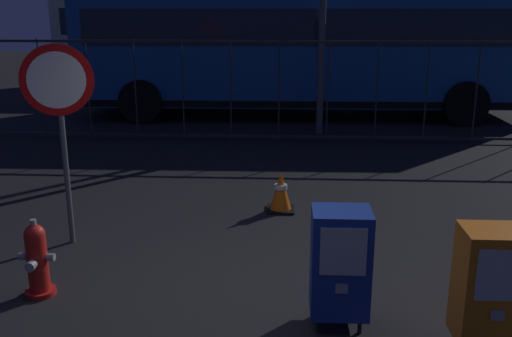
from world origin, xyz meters
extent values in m
plane|color=black|center=(0.00, 0.00, 0.00)|extent=(60.00, 60.00, 0.00)
cylinder|color=red|center=(-1.65, -0.06, 0.03)|extent=(0.28, 0.28, 0.05)
cylinder|color=red|center=(-1.65, -0.06, 0.33)|extent=(0.19, 0.19, 0.55)
sphere|color=red|center=(-1.65, -0.06, 0.60)|extent=(0.19, 0.19, 0.19)
cylinder|color=gray|center=(-1.65, -0.06, 0.72)|extent=(0.06, 0.06, 0.05)
cylinder|color=gray|center=(-1.65, -0.20, 0.35)|extent=(0.09, 0.08, 0.09)
cylinder|color=gray|center=(-1.78, -0.06, 0.38)|extent=(0.07, 0.07, 0.07)
cylinder|color=gray|center=(-1.52, -0.06, 0.38)|extent=(0.07, 0.07, 0.07)
cylinder|color=black|center=(0.91, -0.58, 0.06)|extent=(0.04, 0.04, 0.12)
cylinder|color=black|center=(1.25, -0.58, 0.06)|extent=(0.04, 0.04, 0.12)
cylinder|color=black|center=(0.91, -0.30, 0.06)|extent=(0.04, 0.04, 0.12)
cylinder|color=black|center=(1.25, -0.30, 0.06)|extent=(0.04, 0.04, 0.12)
cube|color=navy|center=(1.08, -0.44, 0.57)|extent=(0.48, 0.40, 0.90)
cube|color=#B2B7BF|center=(1.08, -0.64, 0.75)|extent=(0.36, 0.01, 0.40)
cube|color=gray|center=(1.08, -0.65, 0.43)|extent=(0.10, 0.02, 0.08)
cylinder|color=black|center=(2.01, -0.65, 0.06)|extent=(0.04, 0.04, 0.12)
cylinder|color=black|center=(2.34, -0.65, 0.06)|extent=(0.04, 0.04, 0.12)
cube|color=orange|center=(2.18, -0.79, 0.57)|extent=(0.48, 0.40, 0.90)
cube|color=#B2B7BF|center=(2.18, -1.00, 0.75)|extent=(0.36, 0.01, 0.40)
cube|color=gray|center=(2.18, -1.00, 0.43)|extent=(0.10, 0.02, 0.08)
cylinder|color=#4C4F54|center=(-1.80, 1.18, 1.10)|extent=(0.06, 0.06, 2.20)
cylinder|color=red|center=(-1.80, 1.16, 1.85)|extent=(0.71, 0.31, 0.76)
cylinder|color=white|center=(-1.80, 1.15, 1.85)|extent=(0.56, 0.23, 0.60)
cube|color=black|center=(0.56, 2.37, 0.01)|extent=(0.36, 0.36, 0.03)
cone|color=orange|center=(0.56, 2.37, 0.28)|extent=(0.28, 0.28, 0.50)
cylinder|color=white|center=(0.56, 2.37, 0.33)|extent=(0.17, 0.17, 0.06)
cube|color=#2D2D33|center=(0.00, 6.45, 1.95)|extent=(18.00, 0.04, 0.05)
cube|color=#2D2D33|center=(0.00, 6.45, 0.10)|extent=(18.00, 0.04, 0.05)
cylinder|color=#2D2D33|center=(-4.26, 6.45, 1.00)|extent=(0.03, 0.03, 2.00)
cylinder|color=#2D2D33|center=(-3.32, 6.45, 1.00)|extent=(0.03, 0.03, 2.00)
cylinder|color=#2D2D33|center=(-2.37, 6.45, 1.00)|extent=(0.03, 0.03, 2.00)
cylinder|color=#2D2D33|center=(-1.42, 6.45, 1.00)|extent=(0.03, 0.03, 2.00)
cylinder|color=#2D2D33|center=(-0.47, 6.45, 1.00)|extent=(0.03, 0.03, 2.00)
cylinder|color=#2D2D33|center=(0.47, 6.45, 1.00)|extent=(0.03, 0.03, 2.00)
cylinder|color=#2D2D33|center=(1.42, 6.45, 1.00)|extent=(0.03, 0.03, 2.00)
cylinder|color=#2D2D33|center=(2.37, 6.45, 1.00)|extent=(0.03, 0.03, 2.00)
cylinder|color=#2D2D33|center=(3.32, 6.45, 1.00)|extent=(0.03, 0.03, 2.00)
cylinder|color=#2D2D33|center=(4.26, 6.45, 1.00)|extent=(0.03, 0.03, 2.00)
cube|color=#19519E|center=(0.95, 9.45, 1.67)|extent=(10.53, 2.63, 2.65)
cube|color=#1E2838|center=(0.95, 9.45, 2.15)|extent=(9.90, 2.64, 0.80)
cube|color=black|center=(0.95, 9.45, 0.45)|extent=(10.32, 2.64, 0.16)
cylinder|color=black|center=(4.64, 8.24, 0.50)|extent=(1.00, 0.29, 1.00)
cylinder|color=black|center=(4.61, 10.74, 0.50)|extent=(1.00, 0.29, 1.00)
cylinder|color=black|center=(-2.71, 8.15, 0.50)|extent=(1.00, 0.29, 1.00)
cylinder|color=black|center=(-2.74, 10.65, 0.50)|extent=(1.00, 0.29, 1.00)
cube|color=beige|center=(-1.45, 14.44, 1.67)|extent=(10.53, 2.63, 2.65)
cube|color=#1E2838|center=(-1.45, 14.44, 2.15)|extent=(9.90, 2.64, 0.80)
cube|color=black|center=(-1.45, 14.44, 0.45)|extent=(10.32, 2.64, 0.16)
cylinder|color=black|center=(2.24, 13.24, 0.50)|extent=(1.00, 0.29, 1.00)
cylinder|color=black|center=(2.21, 15.74, 0.50)|extent=(1.00, 0.29, 1.00)
cylinder|color=black|center=(-5.11, 13.15, 0.50)|extent=(1.00, 0.29, 1.00)
cylinder|color=black|center=(-5.14, 15.65, 0.50)|extent=(1.00, 0.29, 1.00)
camera|label=1|loc=(0.62, -4.85, 2.60)|focal=40.61mm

